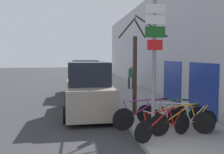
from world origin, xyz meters
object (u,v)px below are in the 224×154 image
object	(u,v)px
bicycle_1	(184,121)
bicycle_3	(152,116)
parked_car_0	(88,91)
street_tree	(136,68)
bicycle_2	(176,118)
bicycle_0	(164,126)
signpost	(154,61)
pedestrian_near	(131,75)
bicycle_4	(172,113)
parked_car_1	(85,79)

from	to	relation	value
bicycle_1	bicycle_3	distance (m)	1.06
parked_car_0	street_tree	size ratio (longest dim) A/B	1.20
bicycle_2	street_tree	bearing A→B (deg)	49.49
bicycle_0	parked_car_0	xyz separation A→B (m)	(-1.95, 4.02, 0.50)
signpost	bicycle_3	distance (m)	1.97
pedestrian_near	bicycle_0	bearing A→B (deg)	83.56
bicycle_0	bicycle_4	distance (m)	1.53
bicycle_0	parked_car_0	size ratio (longest dim) A/B	0.41
bicycle_0	parked_car_1	bearing A→B (deg)	-12.75
street_tree	bicycle_4	bearing A→B (deg)	-63.38
bicycle_2	bicycle_3	world-z (taller)	bicycle_3
bicycle_2	bicycle_3	xyz separation A→B (m)	(-0.69, 0.36, 0.03)
bicycle_3	parked_car_0	world-z (taller)	parked_car_0
bicycle_1	bicycle_4	world-z (taller)	bicycle_4
bicycle_0	street_tree	xyz separation A→B (m)	(-0.09, 3.04, 1.50)
street_tree	bicycle_1	bearing A→B (deg)	-72.73
bicycle_4	parked_car_0	distance (m)	3.87
bicycle_3	street_tree	size ratio (longest dim) A/B	0.66
bicycle_4	bicycle_2	bearing A→B (deg)	-173.65
signpost	bicycle_3	bearing A→B (deg)	76.15
street_tree	parked_car_1	bearing A→B (deg)	105.63
bicycle_1	parked_car_0	distance (m)	4.59
bicycle_3	pedestrian_near	xyz separation A→B (m)	(1.54, 9.82, 0.53)
parked_car_1	pedestrian_near	xyz separation A→B (m)	(3.38, 1.40, 0.08)
pedestrian_near	bicycle_2	bearing A→B (deg)	86.65
bicycle_0	bicycle_2	bearing A→B (deg)	-68.00
bicycle_2	parked_car_1	bearing A→B (deg)	48.28
bicycle_1	street_tree	distance (m)	3.19
bicycle_3	street_tree	bearing A→B (deg)	-6.30
bicycle_4	bicycle_3	bearing A→B (deg)	126.52
pedestrian_near	street_tree	bearing A→B (deg)	79.94
bicycle_2	bicycle_0	bearing A→B (deg)	168.22
street_tree	parked_car_0	bearing A→B (deg)	152.16
bicycle_1	bicycle_3	world-z (taller)	bicycle_3
bicycle_1	bicycle_2	xyz separation A→B (m)	(-0.10, 0.33, -0.00)
signpost	parked_car_1	size ratio (longest dim) A/B	0.85
signpost	bicycle_3	xyz separation A→B (m)	(0.19, 0.79, -1.79)
signpost	bicycle_4	size ratio (longest dim) A/B	1.71
bicycle_4	pedestrian_near	world-z (taller)	pedestrian_near
signpost	bicycle_3	size ratio (longest dim) A/B	1.51
bicycle_1	bicycle_3	xyz separation A→B (m)	(-0.80, 0.70, 0.03)
signpost	street_tree	world-z (taller)	street_tree
bicycle_0	street_tree	bearing A→B (deg)	-22.33
bicycle_2	parked_car_1	size ratio (longest dim) A/B	0.42
bicycle_1	parked_car_1	world-z (taller)	parked_car_1
bicycle_3	pedestrian_near	distance (m)	9.96
pedestrian_near	parked_car_1	bearing A→B (deg)	23.96
street_tree	signpost	bearing A→B (deg)	-93.06
bicycle_1	bicycle_3	size ratio (longest dim) A/B	0.87
signpost	parked_car_0	bearing A→B (deg)	114.35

